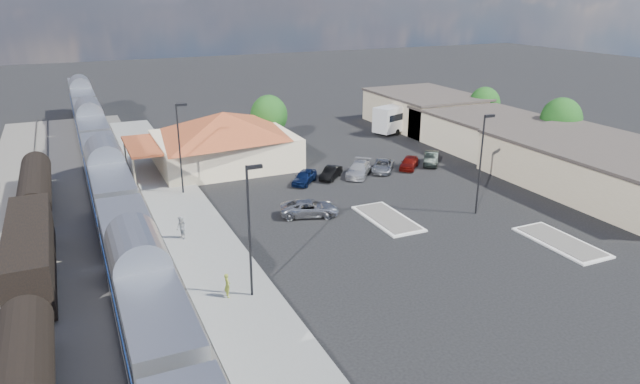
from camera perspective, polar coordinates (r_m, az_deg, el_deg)
name	(u,v)px	position (r m, az deg, el deg)	size (l,w,h in m)	color
ground	(358,235)	(46.99, 3.81, -4.35)	(280.00, 280.00, 0.00)	black
railbed	(78,242)	(49.55, -23.03, -4.58)	(16.00, 100.00, 0.12)	#4C4944
platform	(196,232)	(48.45, -12.30, -3.91)	(5.50, 92.00, 0.18)	gray
passenger_train	(108,186)	(53.09, -20.43, 0.58)	(3.00, 104.00, 5.55)	silver
freight_cars	(31,255)	(43.83, -26.94, -5.63)	(2.80, 46.00, 4.00)	black
station_depot	(224,139)	(65.76, -9.60, 5.27)	(18.35, 12.24, 6.20)	beige
buildings_east	(507,136)	(73.10, 18.22, 5.30)	(14.40, 51.40, 4.80)	#C6B28C
traffic_island_south	(388,218)	(50.39, 6.77, -2.63)	(3.30, 7.50, 0.21)	silver
traffic_island_north	(561,242)	(49.32, 22.94, -4.62)	(3.30, 7.50, 0.21)	silver
lamp_plat_s	(250,221)	(35.90, -6.98, -2.95)	(1.08, 0.25, 9.00)	black
lamp_plat_n	(180,142)	(56.33, -13.82, 4.92)	(1.08, 0.25, 9.00)	black
lamp_lot	(482,156)	(51.74, 15.89, 3.46)	(1.08, 0.25, 9.00)	black
tree_east_b	(561,120)	(75.28, 22.95, 6.65)	(4.94, 4.94, 6.96)	#382314
tree_east_c	(484,104)	(85.27, 16.11, 8.45)	(4.41, 4.41, 6.21)	#382314
tree_depot	(269,115)	(73.30, -5.13, 7.64)	(4.71, 4.71, 6.63)	#382314
suv	(310,208)	(50.60, -1.04, -1.64)	(2.41, 5.23, 1.45)	#97989E
coach_bus	(406,114)	(83.29, 8.64, 7.67)	(12.27, 6.78, 3.89)	white
person_a	(227,285)	(37.74, -9.26, -9.18)	(0.60, 0.39, 1.65)	#ACB939
person_b	(181,228)	(46.81, -13.70, -3.51)	(0.90, 0.70, 1.86)	silver
parked_car_a	(304,177)	(59.22, -1.58, 1.51)	(1.65, 4.11, 1.40)	#0E1D47
parked_car_b	(331,173)	(60.74, 1.10, 1.92)	(1.36, 3.90, 1.29)	black
parked_car_c	(359,169)	(61.84, 3.90, 2.30)	(2.08, 5.12, 1.49)	silver
parked_car_d	(383,166)	(63.63, 6.32, 2.62)	(2.11, 4.58, 1.27)	gray
parked_car_e	(409,163)	(65.01, 8.90, 2.92)	(1.65, 4.10, 1.40)	maroon
parked_car_f	(431,158)	(66.98, 11.06, 3.32)	(1.56, 4.47, 1.47)	black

